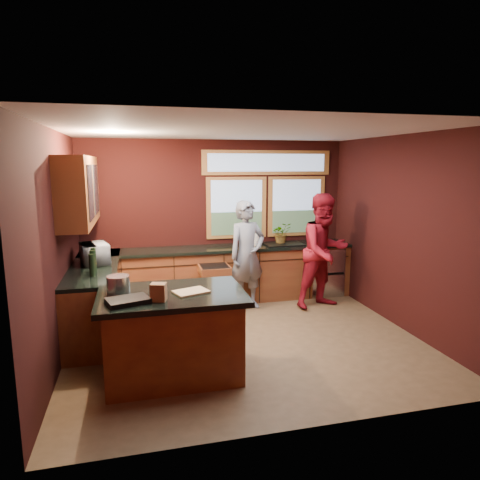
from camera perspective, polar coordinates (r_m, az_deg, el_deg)
name	(u,v)px	position (r m, az deg, el deg)	size (l,w,h in m)	color
floor	(246,339)	(5.83, 0.76, -13.11)	(4.50, 4.50, 0.00)	brown
room_shell	(195,203)	(5.58, -6.01, 4.91)	(4.52, 4.02, 2.71)	black
back_counter	(232,273)	(7.29, -1.07, -4.46)	(4.50, 0.64, 0.93)	#572114
left_counter	(95,297)	(6.33, -18.76, -7.26)	(0.64, 2.30, 0.93)	#572114
island	(173,334)	(4.81, -8.93, -12.26)	(1.55, 1.05, 0.95)	#572114
person_grey	(247,255)	(6.78, 0.93, -2.05)	(0.63, 0.42, 1.74)	slate
person_red	(324,251)	(6.97, 11.18, -1.46)	(0.90, 0.70, 1.85)	maroon
microwave	(95,254)	(6.26, -18.74, -1.73)	(0.51, 0.35, 0.28)	#999999
potted_plant	(281,233)	(7.45, 5.55, 0.92)	(0.33, 0.29, 0.37)	#999999
paper_towel	(256,237)	(7.27, 2.17, 0.37)	(0.12, 0.12, 0.28)	white
cutting_board	(191,292)	(4.62, -6.55, -6.86)	(0.35, 0.25, 0.02)	tan
stock_pot	(118,284)	(4.77, -15.91, -5.67)	(0.24, 0.24, 0.18)	#BBBBC0
paper_bag	(159,292)	(4.38, -10.81, -6.85)	(0.15, 0.12, 0.18)	brown
black_tray	(128,301)	(4.40, -14.72, -7.83)	(0.40, 0.28, 0.05)	black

